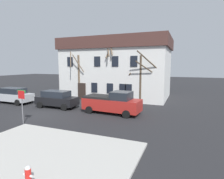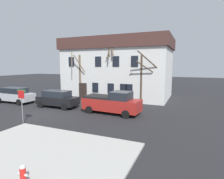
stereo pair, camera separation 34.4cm
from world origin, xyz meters
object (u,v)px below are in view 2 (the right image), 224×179
(street_sign_pole, at_px, (22,100))
(building_main, at_px, (118,68))
(tree_bare_mid, at_px, (116,69))
(car_silver_wagon, at_px, (15,95))
(fire_hydrant, at_px, (23,173))
(car_black_wagon, at_px, (57,99))
(pickup_truck_red, at_px, (112,103))
(tree_bare_far, at_px, (142,77))
(tree_bare_near, at_px, (80,75))

(street_sign_pole, bearing_deg, building_main, 81.62)
(building_main, xyz_separation_m, tree_bare_mid, (1.09, -3.56, -0.08))
(tree_bare_mid, height_order, car_silver_wagon, tree_bare_mid)
(street_sign_pole, bearing_deg, fire_hydrant, -41.22)
(car_silver_wagon, relative_size, car_black_wagon, 1.06)
(fire_hydrant, bearing_deg, car_black_wagon, 123.99)
(pickup_truck_red, bearing_deg, tree_bare_far, 74.44)
(tree_bare_mid, relative_size, street_sign_pole, 2.85)
(tree_bare_near, relative_size, tree_bare_mid, 0.90)
(building_main, height_order, tree_bare_near, building_main)
(tree_bare_mid, xyz_separation_m, fire_hydrant, (2.81, -16.04, -3.43))
(tree_bare_far, bearing_deg, tree_bare_mid, 176.62)
(tree_bare_far, height_order, car_silver_wagon, tree_bare_far)
(tree_bare_near, distance_m, car_black_wagon, 5.62)
(pickup_truck_red, relative_size, fire_hydrant, 7.94)
(tree_bare_mid, bearing_deg, tree_bare_near, -176.76)
(street_sign_pole, bearing_deg, pickup_truck_red, 47.01)
(pickup_truck_red, xyz_separation_m, fire_hydrant, (1.00, -10.63, -0.52))
(pickup_truck_red, bearing_deg, car_black_wagon, 179.83)
(car_black_wagon, distance_m, street_sign_pole, 5.58)
(tree_bare_mid, bearing_deg, building_main, 106.99)
(tree_bare_far, height_order, pickup_truck_red, tree_bare_far)
(tree_bare_near, bearing_deg, car_silver_wagon, -137.42)
(building_main, xyz_separation_m, pickup_truck_red, (2.89, -8.97, -3.00))
(tree_bare_far, relative_size, car_black_wagon, 1.35)
(tree_bare_far, bearing_deg, building_main, 139.18)
(tree_bare_near, relative_size, car_black_wagon, 1.51)
(tree_bare_far, bearing_deg, pickup_truck_red, -105.56)
(tree_bare_mid, bearing_deg, tree_bare_far, -3.38)
(building_main, relative_size, pickup_truck_red, 2.64)
(tree_bare_mid, bearing_deg, fire_hydrant, -80.08)
(pickup_truck_red, bearing_deg, tree_bare_near, 142.41)
(fire_hydrant, bearing_deg, tree_bare_far, 88.37)
(car_black_wagon, relative_size, fire_hydrant, 6.42)
(car_silver_wagon, distance_m, pickup_truck_red, 12.27)
(tree_bare_near, height_order, tree_bare_far, tree_bare_near)
(car_silver_wagon, bearing_deg, pickup_truck_red, 0.06)
(pickup_truck_red, bearing_deg, fire_hydrant, -84.61)
(tree_bare_mid, xyz_separation_m, car_black_wagon, (-4.37, -5.39, -3.00))
(tree_bare_far, xyz_separation_m, pickup_truck_red, (-1.45, -5.22, -2.05))
(building_main, xyz_separation_m, tree_bare_near, (-3.78, -3.84, -0.82))
(car_black_wagon, bearing_deg, fire_hydrant, -56.01)
(tree_bare_mid, height_order, car_black_wagon, tree_bare_mid)
(tree_bare_far, xyz_separation_m, car_black_wagon, (-7.63, -5.20, -2.14))
(car_silver_wagon, relative_size, pickup_truck_red, 0.86)
(building_main, xyz_separation_m, tree_bare_far, (4.34, -3.75, -0.94))
(pickup_truck_red, bearing_deg, tree_bare_mid, 108.42)
(car_black_wagon, xyz_separation_m, street_sign_pole, (1.17, -5.38, 0.90))
(pickup_truck_red, height_order, street_sign_pole, street_sign_pole)
(building_main, xyz_separation_m, fire_hydrant, (3.89, -19.60, -3.52))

